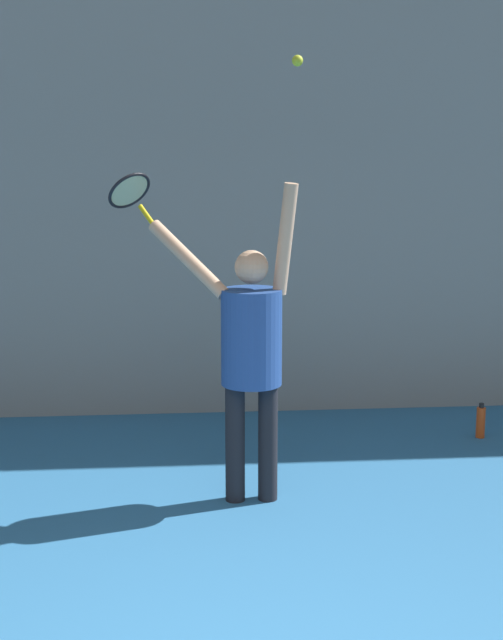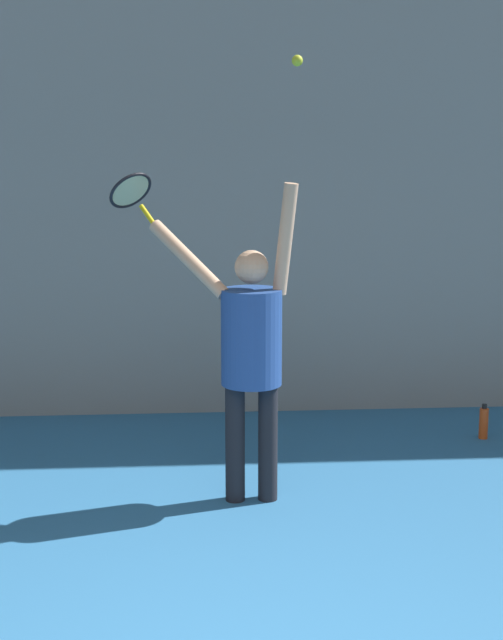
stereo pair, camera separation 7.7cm
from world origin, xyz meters
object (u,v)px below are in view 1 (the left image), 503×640
object	(u,v)px
tennis_racket	(131,192)
tennis_ball	(297,61)
tennis_player	(250,345)
water_bottle	(481,422)

from	to	relation	value
tennis_racket	tennis_ball	distance (m)	1.49
tennis_player	water_bottle	distance (m)	2.46
tennis_racket	water_bottle	xyz separation A→B (m)	(2.74, 0.60, -1.89)
tennis_racket	water_bottle	distance (m)	3.38
water_bottle	tennis_ball	bearing A→B (deg)	-143.18
water_bottle	tennis_player	bearing A→B (deg)	-149.96
tennis_player	tennis_ball	xyz separation A→B (m)	(0.27, -0.13, 1.77)
tennis_player	water_bottle	world-z (taller)	tennis_player
tennis_player	tennis_racket	xyz separation A→B (m)	(-0.77, 0.54, 0.96)
tennis_ball	water_bottle	world-z (taller)	tennis_ball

